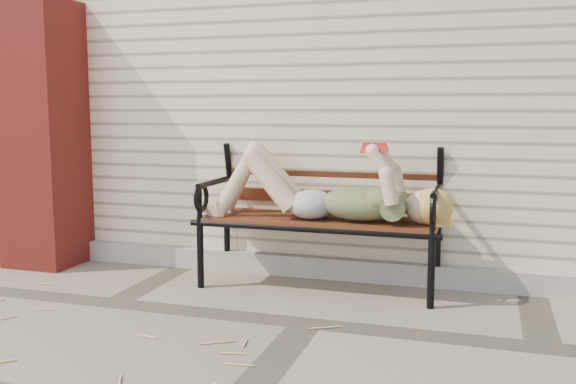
% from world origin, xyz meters
% --- Properties ---
extents(ground, '(80.00, 80.00, 0.00)m').
position_xyz_m(ground, '(0.00, 0.00, 0.00)').
color(ground, gray).
rests_on(ground, ground).
extents(house_wall, '(8.00, 4.00, 3.00)m').
position_xyz_m(house_wall, '(0.00, 3.00, 1.50)').
color(house_wall, beige).
rests_on(house_wall, ground).
extents(foundation_strip, '(8.00, 0.10, 0.15)m').
position_xyz_m(foundation_strip, '(0.00, 0.97, 0.07)').
color(foundation_strip, '#ADA69C').
rests_on(foundation_strip, ground).
extents(brick_pillar, '(0.50, 0.50, 2.00)m').
position_xyz_m(brick_pillar, '(-2.30, 0.75, 1.00)').
color(brick_pillar, maroon).
rests_on(brick_pillar, ground).
extents(garden_bench, '(1.73, 0.69, 1.12)m').
position_xyz_m(garden_bench, '(-0.12, 0.83, 0.63)').
color(garden_bench, black).
rests_on(garden_bench, ground).
extents(reading_woman, '(1.63, 0.37, 0.51)m').
position_xyz_m(reading_woman, '(-0.11, 0.69, 0.66)').
color(reading_woman, '#0B374D').
rests_on(reading_woman, ground).
extents(straw_scatter, '(2.83, 1.50, 0.01)m').
position_xyz_m(straw_scatter, '(-1.25, -0.63, 0.01)').
color(straw_scatter, '#DCB26B').
rests_on(straw_scatter, ground).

